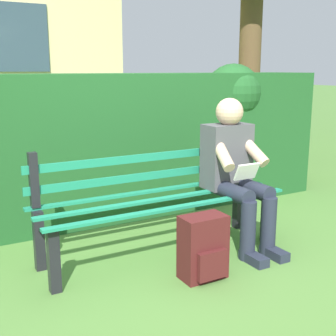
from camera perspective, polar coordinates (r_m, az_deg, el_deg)
ground at (r=3.54m, az=-0.81°, el=-10.88°), size 60.00×60.00×0.00m
park_bench at (r=3.46m, az=-1.43°, el=-3.94°), size 1.93×0.54×0.85m
person_seated at (r=3.59m, az=8.60°, el=-0.13°), size 0.44×0.73×1.18m
hedge_backdrop at (r=4.33m, az=-7.52°, el=3.27°), size 4.73×0.74×1.46m
backpack at (r=3.10m, az=4.51°, el=-10.10°), size 0.31×0.26×0.44m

